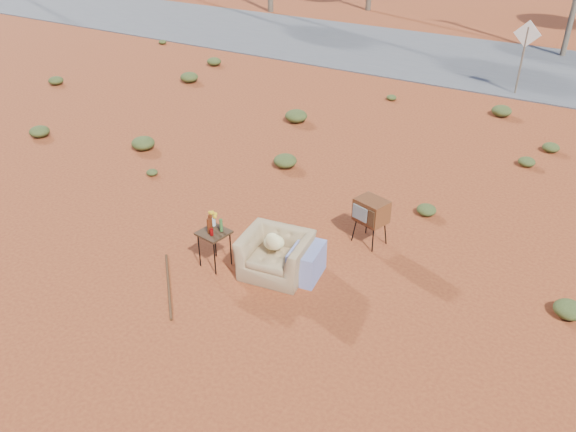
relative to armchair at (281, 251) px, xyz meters
The scene contains 8 objects.
ground 0.73m from the armchair, 124.08° to the right, with size 140.00×140.00×0.00m, color #96431E.
highway 14.52m from the armchair, 91.30° to the left, with size 140.00×7.00×0.04m, color #565659.
armchair is the anchor object (origin of this frame).
tv_unit 1.81m from the armchair, 62.47° to the left, with size 0.63×0.56×0.86m.
side_table 1.16m from the armchair, 161.80° to the right, with size 0.51×0.51×0.93m.
rusty_bar 1.88m from the armchair, 137.21° to the right, with size 0.05×0.05×1.70m, color #4F2B15.
road_sign 11.62m from the armchair, 84.19° to the left, with size 0.78×0.06×2.19m.
scrub_patch 4.10m from the armchair, 106.37° to the left, with size 17.49×8.07×0.33m.
Camera 1 is at (4.34, -5.82, 5.49)m, focal length 35.00 mm.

